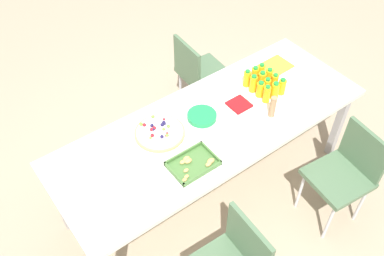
# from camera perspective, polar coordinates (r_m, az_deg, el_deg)

# --- Properties ---
(ground_plane) EXTENTS (12.00, 12.00, 0.00)m
(ground_plane) POSITION_cam_1_polar(r_m,az_deg,el_deg) (3.64, 2.20, -7.67)
(ground_plane) COLOR tan
(party_table) EXTENTS (2.36, 0.86, 0.75)m
(party_table) POSITION_cam_1_polar(r_m,az_deg,el_deg) (3.11, 2.56, -0.24)
(party_table) COLOR silver
(party_table) RESTS_ON ground_plane
(chair_near_left) EXTENTS (0.42, 0.42, 0.83)m
(chair_near_left) POSITION_cam_1_polar(r_m,az_deg,el_deg) (3.90, 0.79, 7.59)
(chair_near_left) COLOR #4C6B4C
(chair_near_left) RESTS_ON ground_plane
(chair_far_left) EXTENTS (0.44, 0.44, 0.83)m
(chair_far_left) POSITION_cam_1_polar(r_m,az_deg,el_deg) (3.30, 19.84, -5.31)
(chair_far_left) COLOR #4C6B4C
(chair_far_left) RESTS_ON ground_plane
(juice_bottle_0) EXTENTS (0.06, 0.06, 0.14)m
(juice_bottle_0) POSITION_cam_1_polar(r_m,az_deg,el_deg) (3.43, 9.15, 7.37)
(juice_bottle_0) COLOR #F9AC14
(juice_bottle_0) RESTS_ON party_table
(juice_bottle_1) EXTENTS (0.06, 0.06, 0.15)m
(juice_bottle_1) POSITION_cam_1_polar(r_m,az_deg,el_deg) (3.39, 8.32, 6.97)
(juice_bottle_1) COLOR #FAAD14
(juice_bottle_1) RESTS_ON party_table
(juice_bottle_2) EXTENTS (0.05, 0.05, 0.15)m
(juice_bottle_2) POSITION_cam_1_polar(r_m,az_deg,el_deg) (3.35, 7.30, 6.54)
(juice_bottle_2) COLOR #F9AC14
(juice_bottle_2) RESTS_ON party_table
(juice_bottle_3) EXTENTS (0.06, 0.06, 0.14)m
(juice_bottle_3) POSITION_cam_1_polar(r_m,az_deg,el_deg) (3.40, 10.17, 6.74)
(juice_bottle_3) COLOR #F9AD14
(juice_bottle_3) RESTS_ON party_table
(juice_bottle_4) EXTENTS (0.06, 0.06, 0.15)m
(juice_bottle_4) POSITION_cam_1_polar(r_m,az_deg,el_deg) (3.35, 9.24, 6.30)
(juice_bottle_4) COLOR #FAAB14
(juice_bottle_4) RESTS_ON party_table
(juice_bottle_5) EXTENTS (0.06, 0.06, 0.15)m
(juice_bottle_5) POSITION_cam_1_polar(r_m,az_deg,el_deg) (3.31, 8.13, 5.85)
(juice_bottle_5) COLOR #FAAC14
(juice_bottle_5) RESTS_ON party_table
(juice_bottle_6) EXTENTS (0.05, 0.05, 0.14)m
(juice_bottle_6) POSITION_cam_1_polar(r_m,az_deg,el_deg) (3.36, 10.90, 6.06)
(juice_bottle_6) COLOR #FAAB14
(juice_bottle_6) RESTS_ON party_table
(juice_bottle_7) EXTENTS (0.05, 0.05, 0.13)m
(juice_bottle_7) POSITION_cam_1_polar(r_m,az_deg,el_deg) (3.32, 9.92, 5.54)
(juice_bottle_7) COLOR #FAAC14
(juice_bottle_7) RESTS_ON party_table
(juice_bottle_8) EXTENTS (0.06, 0.06, 0.13)m
(juice_bottle_8) POSITION_cam_1_polar(r_m,az_deg,el_deg) (3.28, 9.05, 5.10)
(juice_bottle_8) COLOR #FAAB14
(juice_bottle_8) RESTS_ON party_table
(juice_bottle_9) EXTENTS (0.06, 0.06, 0.14)m
(juice_bottle_9) POSITION_cam_1_polar(r_m,az_deg,el_deg) (3.33, 11.84, 5.40)
(juice_bottle_9) COLOR #F9AC14
(juice_bottle_9) RESTS_ON party_table
(juice_bottle_10) EXTENTS (0.06, 0.06, 0.15)m
(juice_bottle_10) POSITION_cam_1_polar(r_m,az_deg,el_deg) (3.27, 10.95, 4.86)
(juice_bottle_10) COLOR #F9AD14
(juice_bottle_10) RESTS_ON party_table
(juice_bottle_11) EXTENTS (0.05, 0.05, 0.15)m
(juice_bottle_11) POSITION_cam_1_polar(r_m,az_deg,el_deg) (3.23, 9.89, 4.46)
(juice_bottle_11) COLOR #FAAC14
(juice_bottle_11) RESTS_ON party_table
(fruit_pizza) EXTENTS (0.35, 0.35, 0.05)m
(fruit_pizza) POSITION_cam_1_polar(r_m,az_deg,el_deg) (3.00, -4.33, -0.57)
(fruit_pizza) COLOR tan
(fruit_pizza) RESTS_ON party_table
(snack_tray) EXTENTS (0.31, 0.22, 0.04)m
(snack_tray) POSITION_cam_1_polar(r_m,az_deg,el_deg) (2.81, 0.21, -4.79)
(snack_tray) COLOR #477238
(snack_tray) RESTS_ON party_table
(plate_stack) EXTENTS (0.21, 0.21, 0.03)m
(plate_stack) POSITION_cam_1_polar(r_m,az_deg,el_deg) (3.09, 1.32, 1.57)
(plate_stack) COLOR #1E8C4C
(plate_stack) RESTS_ON party_table
(napkin_stack) EXTENTS (0.15, 0.15, 0.02)m
(napkin_stack) POSITION_cam_1_polar(r_m,az_deg,el_deg) (3.21, 6.27, 3.13)
(napkin_stack) COLOR red
(napkin_stack) RESTS_ON party_table
(cardboard_tube) EXTENTS (0.04, 0.04, 0.18)m
(cardboard_tube) POSITION_cam_1_polar(r_m,az_deg,el_deg) (3.11, 10.66, 2.78)
(cardboard_tube) COLOR #9E7A56
(cardboard_tube) RESTS_ON party_table
(paper_folder) EXTENTS (0.27, 0.21, 0.01)m
(paper_folder) POSITION_cam_1_polar(r_m,az_deg,el_deg) (3.61, 10.97, 8.04)
(paper_folder) COLOR yellow
(paper_folder) RESTS_ON party_table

